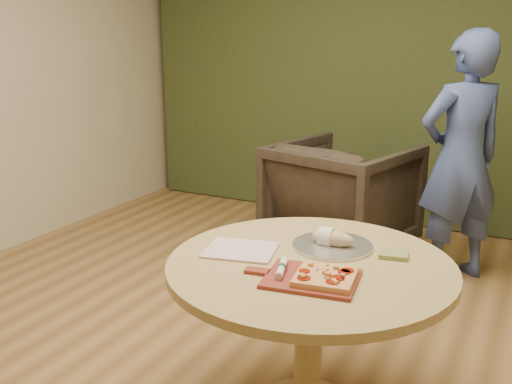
{
  "coord_description": "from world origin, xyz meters",
  "views": [
    {
      "loc": [
        1.25,
        -2.15,
        1.67
      ],
      "look_at": [
        0.01,
        0.25,
        0.92
      ],
      "focal_mm": 40.0,
      "sensor_mm": 36.0,
      "label": 1
    }
  ],
  "objects_px": {
    "cutlery_roll": "(282,268)",
    "bread_roll": "(331,238)",
    "pedestal_table": "(310,292)",
    "pizza_paddle": "(309,278)",
    "serving_tray": "(332,246)",
    "armchair": "(342,192)",
    "flatbread_pizza": "(325,277)",
    "person_standing": "(461,159)"
  },
  "relations": [
    {
      "from": "serving_tray",
      "to": "person_standing",
      "type": "height_order",
      "value": "person_standing"
    },
    {
      "from": "flatbread_pizza",
      "to": "person_standing",
      "type": "xyz_separation_m",
      "value": [
        0.19,
        2.09,
        0.08
      ]
    },
    {
      "from": "pedestal_table",
      "to": "flatbread_pizza",
      "type": "relative_size",
      "value": 4.84
    },
    {
      "from": "flatbread_pizza",
      "to": "cutlery_roll",
      "type": "height_order",
      "value": "flatbread_pizza"
    },
    {
      "from": "pizza_paddle",
      "to": "serving_tray",
      "type": "height_order",
      "value": "serving_tray"
    },
    {
      "from": "pedestal_table",
      "to": "pizza_paddle",
      "type": "xyz_separation_m",
      "value": [
        0.06,
        -0.18,
        0.15
      ]
    },
    {
      "from": "serving_tray",
      "to": "person_standing",
      "type": "relative_size",
      "value": 0.21
    },
    {
      "from": "flatbread_pizza",
      "to": "person_standing",
      "type": "distance_m",
      "value": 2.1
    },
    {
      "from": "cutlery_roll",
      "to": "pedestal_table",
      "type": "bearing_deg",
      "value": 57.54
    },
    {
      "from": "pedestal_table",
      "to": "serving_tray",
      "type": "xyz_separation_m",
      "value": [
        0.02,
        0.2,
        0.15
      ]
    },
    {
      "from": "cutlery_roll",
      "to": "person_standing",
      "type": "bearing_deg",
      "value": 63.18
    },
    {
      "from": "armchair",
      "to": "person_standing",
      "type": "height_order",
      "value": "person_standing"
    },
    {
      "from": "cutlery_roll",
      "to": "bread_roll",
      "type": "relative_size",
      "value": 1.02
    },
    {
      "from": "pedestal_table",
      "to": "cutlery_roll",
      "type": "bearing_deg",
      "value": -105.69
    },
    {
      "from": "pizza_paddle",
      "to": "bread_roll",
      "type": "height_order",
      "value": "bread_roll"
    },
    {
      "from": "pedestal_table",
      "to": "armchair",
      "type": "height_order",
      "value": "armchair"
    },
    {
      "from": "serving_tray",
      "to": "bread_roll",
      "type": "relative_size",
      "value": 1.84
    },
    {
      "from": "flatbread_pizza",
      "to": "bread_roll",
      "type": "distance_m",
      "value": 0.39
    },
    {
      "from": "person_standing",
      "to": "flatbread_pizza",
      "type": "bearing_deg",
      "value": 42.28
    },
    {
      "from": "flatbread_pizza",
      "to": "serving_tray",
      "type": "bearing_deg",
      "value": 105.8
    },
    {
      "from": "pedestal_table",
      "to": "person_standing",
      "type": "distance_m",
      "value": 1.96
    },
    {
      "from": "bread_roll",
      "to": "pedestal_table",
      "type": "bearing_deg",
      "value": -94.62
    },
    {
      "from": "serving_tray",
      "to": "armchair",
      "type": "xyz_separation_m",
      "value": [
        -0.56,
        1.81,
        -0.27
      ]
    },
    {
      "from": "pizza_paddle",
      "to": "cutlery_roll",
      "type": "bearing_deg",
      "value": 172.41
    },
    {
      "from": "pedestal_table",
      "to": "flatbread_pizza",
      "type": "bearing_deg",
      "value": -53.23
    },
    {
      "from": "person_standing",
      "to": "pizza_paddle",
      "type": "bearing_deg",
      "value": 40.48
    },
    {
      "from": "pedestal_table",
      "to": "armchair",
      "type": "bearing_deg",
      "value": 104.85
    },
    {
      "from": "pizza_paddle",
      "to": "bread_roll",
      "type": "distance_m",
      "value": 0.38
    },
    {
      "from": "cutlery_roll",
      "to": "serving_tray",
      "type": "distance_m",
      "value": 0.39
    },
    {
      "from": "pizza_paddle",
      "to": "armchair",
      "type": "relative_size",
      "value": 0.48
    },
    {
      "from": "serving_tray",
      "to": "pizza_paddle",
      "type": "bearing_deg",
      "value": -84.01
    },
    {
      "from": "pizza_paddle",
      "to": "bread_roll",
      "type": "xyz_separation_m",
      "value": [
        -0.05,
        0.38,
        0.04
      ]
    },
    {
      "from": "bread_roll",
      "to": "pizza_paddle",
      "type": "bearing_deg",
      "value": -82.68
    },
    {
      "from": "serving_tray",
      "to": "bread_roll",
      "type": "xyz_separation_m",
      "value": [
        -0.01,
        0.0,
        0.04
      ]
    },
    {
      "from": "pedestal_table",
      "to": "armchair",
      "type": "distance_m",
      "value": 2.08
    },
    {
      "from": "armchair",
      "to": "person_standing",
      "type": "bearing_deg",
      "value": -172.2
    },
    {
      "from": "pedestal_table",
      "to": "cutlery_roll",
      "type": "height_order",
      "value": "cutlery_roll"
    },
    {
      "from": "flatbread_pizza",
      "to": "person_standing",
      "type": "height_order",
      "value": "person_standing"
    },
    {
      "from": "bread_roll",
      "to": "person_standing",
      "type": "xyz_separation_m",
      "value": [
        0.3,
        1.71,
        0.06
      ]
    },
    {
      "from": "cutlery_roll",
      "to": "armchair",
      "type": "height_order",
      "value": "armchair"
    },
    {
      "from": "pedestal_table",
      "to": "bread_roll",
      "type": "relative_size",
      "value": 6.23
    },
    {
      "from": "pedestal_table",
      "to": "serving_tray",
      "type": "height_order",
      "value": "serving_tray"
    }
  ]
}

